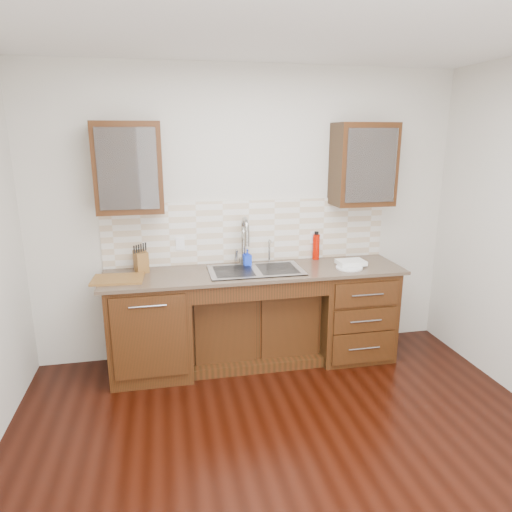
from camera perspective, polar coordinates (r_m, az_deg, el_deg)
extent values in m
cube|color=black|center=(3.34, 5.34, -25.14)|extent=(4.00, 3.50, 0.10)
cube|color=beige|center=(4.37, -1.06, 5.14)|extent=(4.00, 0.10, 2.70)
cube|color=#593014|center=(4.21, -13.02, -8.58)|extent=(0.70, 0.62, 0.88)
cube|color=#593014|center=(4.40, -0.34, -8.41)|extent=(1.20, 0.44, 0.70)
cube|color=#593014|center=(4.55, 11.77, -6.68)|extent=(0.70, 0.62, 0.88)
cube|color=#84705B|center=(4.11, -0.07, -2.00)|extent=(2.70, 0.65, 0.03)
cube|color=beige|center=(4.34, -0.90, 3.11)|extent=(2.70, 0.02, 0.59)
cube|color=#9E9EA5|center=(4.12, -0.03, -2.99)|extent=(0.84, 0.46, 0.19)
cylinder|color=#999993|center=(4.25, -1.58, 1.55)|extent=(0.04, 0.04, 0.40)
cylinder|color=#999993|center=(4.33, 1.67, 0.71)|extent=(0.02, 0.02, 0.24)
cube|color=#593014|center=(4.03, -15.60, 10.58)|extent=(0.55, 0.34, 0.75)
cube|color=#593014|center=(4.42, 13.23, 11.07)|extent=(0.55, 0.34, 0.75)
cube|color=white|center=(4.27, -9.47, 1.56)|extent=(0.08, 0.01, 0.12)
cube|color=white|center=(4.50, 7.29, 2.34)|extent=(0.08, 0.01, 0.12)
imported|color=#1335D1|center=(4.23, -1.11, -0.20)|extent=(0.08, 0.08, 0.16)
cylinder|color=#B30E00|center=(4.48, 7.52, 1.14)|extent=(0.07, 0.07, 0.25)
cylinder|color=white|center=(4.25, 11.57, -1.43)|extent=(0.32, 0.32, 0.01)
cube|color=white|center=(4.32, 11.78, -0.79)|extent=(0.26, 0.19, 0.04)
cube|color=brown|center=(4.18, -14.18, -0.67)|extent=(0.14, 0.19, 0.18)
cube|color=#9D6D4F|center=(4.00, -16.88, -2.78)|extent=(0.44, 0.32, 0.02)
imported|color=white|center=(4.04, -16.42, 9.85)|extent=(0.17, 0.17, 0.11)
imported|color=white|center=(4.03, -13.80, 9.96)|extent=(0.14, 0.14, 0.10)
imported|color=white|center=(4.40, 12.45, 10.39)|extent=(0.15, 0.15, 0.09)
imported|color=white|center=(4.45, 14.01, 10.32)|extent=(0.11, 0.11, 0.09)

